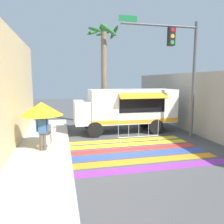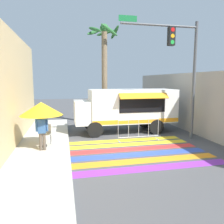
{
  "view_description": "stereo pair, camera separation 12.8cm",
  "coord_description": "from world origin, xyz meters",
  "px_view_note": "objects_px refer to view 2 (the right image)",
  "views": [
    {
      "loc": [
        -3.08,
        -9.22,
        3.14
      ],
      "look_at": [
        -0.39,
        2.34,
        1.44
      ],
      "focal_mm": 35.0,
      "sensor_mm": 36.0,
      "label": 1
    },
    {
      "loc": [
        -2.96,
        -9.25,
        3.14
      ],
      "look_at": [
        -0.39,
        2.34,
        1.44
      ],
      "focal_mm": 35.0,
      "sensor_mm": 36.0,
      "label": 2
    }
  ],
  "objects_px": {
    "food_truck": "(125,107)",
    "vendor_person": "(42,130)",
    "palm_tree": "(104,60)",
    "folding_chair": "(46,132)",
    "barricade_front": "(139,130)",
    "traffic_signal_pole": "(181,59)",
    "patio_umbrella": "(41,109)"
  },
  "relations": [
    {
      "from": "patio_umbrella",
      "to": "folding_chair",
      "type": "bearing_deg",
      "value": 80.8
    },
    {
      "from": "vendor_person",
      "to": "palm_tree",
      "type": "xyz_separation_m",
      "value": [
        3.8,
        5.72,
        3.51
      ]
    },
    {
      "from": "folding_chair",
      "to": "barricade_front",
      "type": "relative_size",
      "value": 0.39
    },
    {
      "from": "folding_chair",
      "to": "vendor_person",
      "type": "xyz_separation_m",
      "value": [
        -0.07,
        -1.19,
        0.38
      ]
    },
    {
      "from": "traffic_signal_pole",
      "to": "patio_umbrella",
      "type": "relative_size",
      "value": 3.02
    },
    {
      "from": "food_truck",
      "to": "folding_chair",
      "type": "bearing_deg",
      "value": -156.7
    },
    {
      "from": "food_truck",
      "to": "barricade_front",
      "type": "relative_size",
      "value": 2.71
    },
    {
      "from": "palm_tree",
      "to": "barricade_front",
      "type": "bearing_deg",
      "value": -78.28
    },
    {
      "from": "food_truck",
      "to": "vendor_person",
      "type": "distance_m",
      "value": 5.57
    },
    {
      "from": "patio_umbrella",
      "to": "folding_chair",
      "type": "relative_size",
      "value": 2.32
    },
    {
      "from": "traffic_signal_pole",
      "to": "vendor_person",
      "type": "bearing_deg",
      "value": -173.3
    },
    {
      "from": "vendor_person",
      "to": "palm_tree",
      "type": "bearing_deg",
      "value": 60.56
    },
    {
      "from": "traffic_signal_pole",
      "to": "patio_umbrella",
      "type": "height_order",
      "value": "traffic_signal_pole"
    },
    {
      "from": "traffic_signal_pole",
      "to": "folding_chair",
      "type": "height_order",
      "value": "traffic_signal_pole"
    },
    {
      "from": "traffic_signal_pole",
      "to": "palm_tree",
      "type": "height_order",
      "value": "palm_tree"
    },
    {
      "from": "food_truck",
      "to": "vendor_person",
      "type": "bearing_deg",
      "value": -145.63
    },
    {
      "from": "vendor_person",
      "to": "food_truck",
      "type": "bearing_deg",
      "value": 38.55
    },
    {
      "from": "traffic_signal_pole",
      "to": "patio_umbrella",
      "type": "xyz_separation_m",
      "value": [
        -6.96,
        -0.27,
        -2.34
      ]
    },
    {
      "from": "barricade_front",
      "to": "palm_tree",
      "type": "height_order",
      "value": "palm_tree"
    },
    {
      "from": "folding_chair",
      "to": "palm_tree",
      "type": "relative_size",
      "value": 0.13
    },
    {
      "from": "folding_chair",
      "to": "vendor_person",
      "type": "relative_size",
      "value": 0.55
    },
    {
      "from": "patio_umbrella",
      "to": "vendor_person",
      "type": "xyz_separation_m",
      "value": [
        0.04,
        -0.54,
        -0.84
      ]
    },
    {
      "from": "patio_umbrella",
      "to": "folding_chair",
      "type": "distance_m",
      "value": 1.39
    },
    {
      "from": "food_truck",
      "to": "vendor_person",
      "type": "xyz_separation_m",
      "value": [
        -4.58,
        -3.13,
        -0.49
      ]
    },
    {
      "from": "food_truck",
      "to": "vendor_person",
      "type": "relative_size",
      "value": 3.76
    },
    {
      "from": "food_truck",
      "to": "barricade_front",
      "type": "distance_m",
      "value": 2.31
    },
    {
      "from": "food_truck",
      "to": "vendor_person",
      "type": "height_order",
      "value": "food_truck"
    },
    {
      "from": "traffic_signal_pole",
      "to": "food_truck",
      "type": "bearing_deg",
      "value": 135.2
    },
    {
      "from": "traffic_signal_pole",
      "to": "barricade_front",
      "type": "height_order",
      "value": "traffic_signal_pole"
    },
    {
      "from": "patio_umbrella",
      "to": "traffic_signal_pole",
      "type": "bearing_deg",
      "value": 2.25
    },
    {
      "from": "folding_chair",
      "to": "barricade_front",
      "type": "height_order",
      "value": "barricade_front"
    },
    {
      "from": "barricade_front",
      "to": "palm_tree",
      "type": "bearing_deg",
      "value": 101.72
    }
  ]
}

